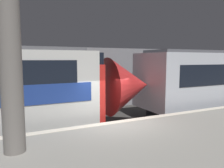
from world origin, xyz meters
The scene contains 4 objects.
ground_plane centered at (0.00, 0.00, 0.00)m, with size 120.00×120.00×0.00m, color #33302D.
platform centered at (0.00, -2.56, 0.53)m, with size 40.00×5.12×1.07m.
station_rear_barrier centered at (0.00, 6.58, 2.03)m, with size 50.00×0.15×4.06m.
support_pillar_near centered at (-3.46, -1.33, 2.87)m, with size 0.51×0.51×3.63m.
Camera 1 is at (-3.53, -6.96, 3.31)m, focal length 35.00 mm.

